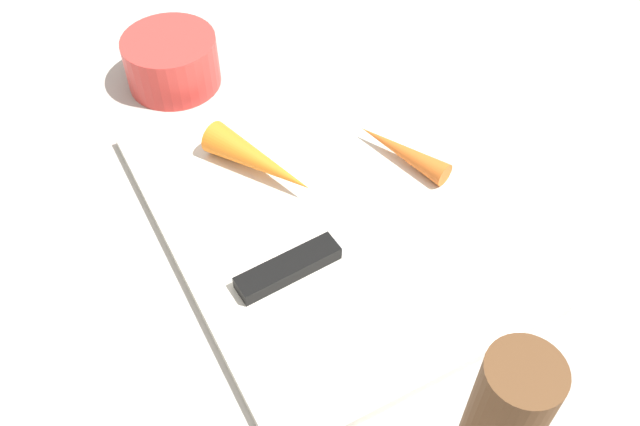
{
  "coord_description": "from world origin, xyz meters",
  "views": [
    {
      "loc": [
        -0.35,
        0.19,
        0.47
      ],
      "look_at": [
        0.0,
        0.0,
        0.01
      ],
      "focal_mm": 38.63,
      "sensor_mm": 36.0,
      "label": 1
    }
  ],
  "objects_px": {
    "cutting_board": "(320,217)",
    "carrot_short": "(402,151)",
    "knife": "(302,261)",
    "carrot_long": "(260,162)",
    "small_bowl": "(172,61)"
  },
  "relations": [
    {
      "from": "carrot_long",
      "to": "carrot_short",
      "type": "distance_m",
      "value": 0.13
    },
    {
      "from": "carrot_short",
      "to": "small_bowl",
      "type": "height_order",
      "value": "small_bowl"
    },
    {
      "from": "knife",
      "to": "carrot_long",
      "type": "distance_m",
      "value": 0.11
    },
    {
      "from": "cutting_board",
      "to": "carrot_short",
      "type": "height_order",
      "value": "carrot_short"
    },
    {
      "from": "carrot_long",
      "to": "small_bowl",
      "type": "height_order",
      "value": "small_bowl"
    },
    {
      "from": "cutting_board",
      "to": "carrot_long",
      "type": "bearing_deg",
      "value": 20.58
    },
    {
      "from": "cutting_board",
      "to": "carrot_long",
      "type": "relative_size",
      "value": 3.16
    },
    {
      "from": "cutting_board",
      "to": "knife",
      "type": "distance_m",
      "value": 0.06
    },
    {
      "from": "knife",
      "to": "small_bowl",
      "type": "bearing_deg",
      "value": 87.01
    },
    {
      "from": "carrot_short",
      "to": "small_bowl",
      "type": "distance_m",
      "value": 0.27
    },
    {
      "from": "cutting_board",
      "to": "carrot_short",
      "type": "distance_m",
      "value": 0.1
    },
    {
      "from": "carrot_short",
      "to": "knife",
      "type": "bearing_deg",
      "value": 94.71
    },
    {
      "from": "carrot_long",
      "to": "knife",
      "type": "bearing_deg",
      "value": -32.91
    },
    {
      "from": "knife",
      "to": "carrot_short",
      "type": "height_order",
      "value": "carrot_short"
    },
    {
      "from": "carrot_long",
      "to": "carrot_short",
      "type": "xyz_separation_m",
      "value": [
        -0.05,
        -0.12,
        -0.0
      ]
    }
  ]
}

